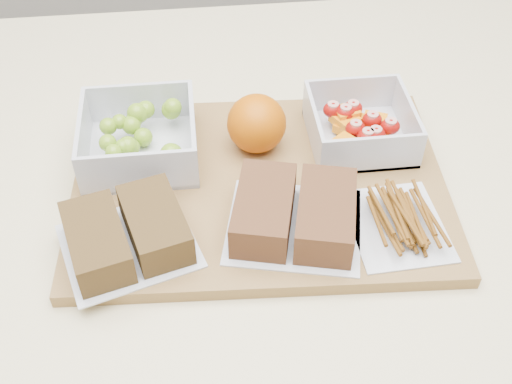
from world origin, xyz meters
TOP-DOWN VIEW (x-y plane):
  - cutting_board at (0.01, 0.02)m, footprint 0.44×0.32m
  - grape_container at (-0.12, 0.08)m, footprint 0.13×0.13m
  - fruit_container at (0.14, 0.08)m, footprint 0.12×0.12m
  - orange at (0.01, 0.08)m, footprint 0.07×0.07m
  - sandwich_bag_left at (-0.13, -0.06)m, footprint 0.16×0.15m
  - sandwich_bag_center at (0.04, -0.05)m, footprint 0.16×0.15m
  - pretzel_bag at (0.15, -0.06)m, footprint 0.10×0.12m

SIDE VIEW (x-z plane):
  - cutting_board at x=0.01m, z-range 0.90..0.92m
  - pretzel_bag at x=0.15m, z-range 0.92..0.94m
  - fruit_container at x=0.14m, z-range 0.91..0.96m
  - sandwich_bag_left at x=-0.13m, z-range 0.92..0.96m
  - sandwich_bag_center at x=0.04m, z-range 0.92..0.96m
  - grape_container at x=-0.12m, z-range 0.91..0.97m
  - orange at x=0.01m, z-range 0.92..0.99m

